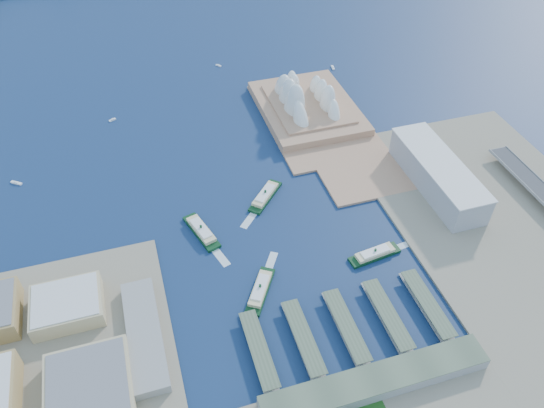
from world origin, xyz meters
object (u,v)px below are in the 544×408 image
object	(u,v)px
opera_house	(308,93)
ferry_c	(260,288)
ferry_b	(265,194)
ferry_d	(375,253)
toaster_building	(437,174)
ferry_a	(201,229)

from	to	relation	value
opera_house	ferry_c	world-z (taller)	opera_house
ferry_b	ferry_c	size ratio (longest dim) A/B	1.02
ferry_b	ferry_d	bearing A→B (deg)	-12.51
toaster_building	ferry_c	distance (m)	260.85
opera_house	ferry_d	distance (m)	281.93
ferry_a	ferry_c	world-z (taller)	ferry_a
ferry_a	ferry_c	size ratio (longest dim) A/B	1.04
opera_house	ferry_c	bearing A→B (deg)	-118.12
ferry_d	ferry_b	bearing A→B (deg)	27.14
ferry_a	ferry_b	bearing A→B (deg)	5.97
ferry_c	ferry_d	world-z (taller)	ferry_c
opera_house	toaster_building	size ratio (longest dim) A/B	1.16
ferry_a	ferry_d	distance (m)	188.83
opera_house	ferry_d	xyz separation A→B (m)	(-26.27, -279.45, -26.58)
toaster_building	ferry_c	bearing A→B (deg)	-159.94
opera_house	ferry_c	distance (m)	329.10
opera_house	ferry_b	world-z (taller)	opera_house
ferry_a	ferry_b	world-z (taller)	ferry_a
ferry_a	ferry_c	xyz separation A→B (m)	(39.14, -97.04, -0.21)
ferry_b	ferry_c	xyz separation A→B (m)	(-44.62, -131.77, -0.12)
opera_house	ferry_d	world-z (taller)	opera_house
ferry_d	ferry_a	bearing A→B (deg)	55.16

